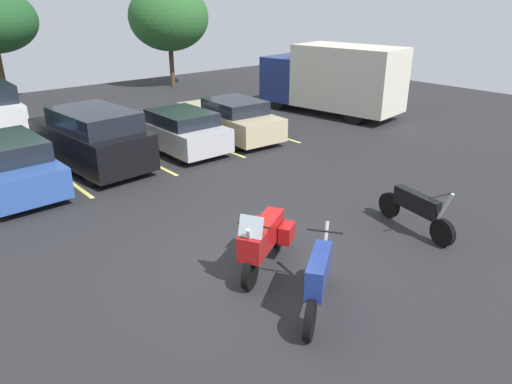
{
  "coord_description": "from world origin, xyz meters",
  "views": [
    {
      "loc": [
        -5.38,
        -6.39,
        4.99
      ],
      "look_at": [
        1.01,
        1.04,
        0.93
      ],
      "focal_mm": 33.45,
      "sensor_mm": 36.0,
      "label": 1
    }
  ],
  "objects_px": {
    "car_blue": "(6,164)",
    "motorcycle_touring": "(264,238)",
    "car_black": "(92,138)",
    "car_champagne": "(230,118)",
    "box_truck": "(334,78)",
    "motorcycle_second": "(416,209)",
    "car_silver": "(177,130)",
    "motorcycle_third": "(318,278)"
  },
  "relations": [
    {
      "from": "car_blue",
      "to": "motorcycle_touring",
      "type": "bearing_deg",
      "value": -71.28
    },
    {
      "from": "motorcycle_third",
      "to": "car_black",
      "type": "relative_size",
      "value": 0.4
    },
    {
      "from": "box_truck",
      "to": "car_champagne",
      "type": "bearing_deg",
      "value": -179.82
    },
    {
      "from": "car_silver",
      "to": "car_blue",
      "type": "bearing_deg",
      "value": -178.67
    },
    {
      "from": "motorcycle_second",
      "to": "car_black",
      "type": "distance_m",
      "value": 9.72
    },
    {
      "from": "motorcycle_second",
      "to": "car_champagne",
      "type": "bearing_deg",
      "value": 79.76
    },
    {
      "from": "car_silver",
      "to": "car_champagne",
      "type": "distance_m",
      "value": 2.36
    },
    {
      "from": "motorcycle_third",
      "to": "car_black",
      "type": "distance_m",
      "value": 9.56
    },
    {
      "from": "car_silver",
      "to": "motorcycle_second",
      "type": "bearing_deg",
      "value": -85.13
    },
    {
      "from": "motorcycle_second",
      "to": "car_champagne",
      "type": "height_order",
      "value": "car_champagne"
    },
    {
      "from": "car_blue",
      "to": "car_silver",
      "type": "bearing_deg",
      "value": 1.33
    },
    {
      "from": "motorcycle_third",
      "to": "box_truck",
      "type": "xyz_separation_m",
      "value": [
        11.33,
        9.5,
        0.96
      ]
    },
    {
      "from": "motorcycle_second",
      "to": "motorcycle_third",
      "type": "distance_m",
      "value": 3.92
    },
    {
      "from": "car_blue",
      "to": "car_silver",
      "type": "height_order",
      "value": "car_blue"
    },
    {
      "from": "motorcycle_touring",
      "to": "car_silver",
      "type": "relative_size",
      "value": 0.49
    },
    {
      "from": "car_blue",
      "to": "car_champagne",
      "type": "xyz_separation_m",
      "value": [
        7.89,
        0.23,
        -0.03
      ]
    },
    {
      "from": "car_blue",
      "to": "car_silver",
      "type": "xyz_separation_m",
      "value": [
        5.53,
        0.13,
        -0.04
      ]
    },
    {
      "from": "motorcycle_touring",
      "to": "box_truck",
      "type": "height_order",
      "value": "box_truck"
    },
    {
      "from": "motorcycle_third",
      "to": "car_silver",
      "type": "xyz_separation_m",
      "value": [
        3.12,
        9.38,
        0.09
      ]
    },
    {
      "from": "car_champagne",
      "to": "box_truck",
      "type": "height_order",
      "value": "box_truck"
    },
    {
      "from": "motorcycle_touring",
      "to": "car_blue",
      "type": "relative_size",
      "value": 0.44
    },
    {
      "from": "motorcycle_touring",
      "to": "motorcycle_second",
      "type": "height_order",
      "value": "motorcycle_touring"
    },
    {
      "from": "car_black",
      "to": "box_truck",
      "type": "height_order",
      "value": "box_truck"
    },
    {
      "from": "motorcycle_touring",
      "to": "car_black",
      "type": "bearing_deg",
      "value": 90.15
    },
    {
      "from": "car_blue",
      "to": "car_champagne",
      "type": "distance_m",
      "value": 7.9
    },
    {
      "from": "car_blue",
      "to": "box_truck",
      "type": "xyz_separation_m",
      "value": [
        13.73,
        0.25,
        0.84
      ]
    },
    {
      "from": "car_black",
      "to": "car_champagne",
      "type": "bearing_deg",
      "value": -0.68
    },
    {
      "from": "motorcycle_touring",
      "to": "box_truck",
      "type": "xyz_separation_m",
      "value": [
        11.13,
        7.92,
        0.92
      ]
    },
    {
      "from": "motorcycle_third",
      "to": "car_champagne",
      "type": "xyz_separation_m",
      "value": [
        5.49,
        9.49,
        0.09
      ]
    },
    {
      "from": "motorcycle_third",
      "to": "car_blue",
      "type": "relative_size",
      "value": 0.4
    },
    {
      "from": "car_black",
      "to": "box_truck",
      "type": "relative_size",
      "value": 0.7
    },
    {
      "from": "motorcycle_touring",
      "to": "box_truck",
      "type": "bearing_deg",
      "value": 35.41
    },
    {
      "from": "motorcycle_second",
      "to": "car_champagne",
      "type": "distance_m",
      "value": 9.06
    },
    {
      "from": "car_blue",
      "to": "box_truck",
      "type": "height_order",
      "value": "box_truck"
    },
    {
      "from": "motorcycle_touring",
      "to": "motorcycle_second",
      "type": "distance_m",
      "value": 3.82
    },
    {
      "from": "car_champagne",
      "to": "car_blue",
      "type": "bearing_deg",
      "value": -178.33
    },
    {
      "from": "motorcycle_touring",
      "to": "car_blue",
      "type": "distance_m",
      "value": 8.1
    },
    {
      "from": "car_black",
      "to": "car_silver",
      "type": "xyz_separation_m",
      "value": [
        2.95,
        -0.17,
        -0.22
      ]
    },
    {
      "from": "car_blue",
      "to": "car_black",
      "type": "xyz_separation_m",
      "value": [
        2.58,
        0.29,
        0.18
      ]
    },
    {
      "from": "motorcycle_touring",
      "to": "car_silver",
      "type": "height_order",
      "value": "motorcycle_touring"
    },
    {
      "from": "motorcycle_second",
      "to": "car_black",
      "type": "height_order",
      "value": "car_black"
    },
    {
      "from": "motorcycle_third",
      "to": "car_champagne",
      "type": "distance_m",
      "value": 10.96
    }
  ]
}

